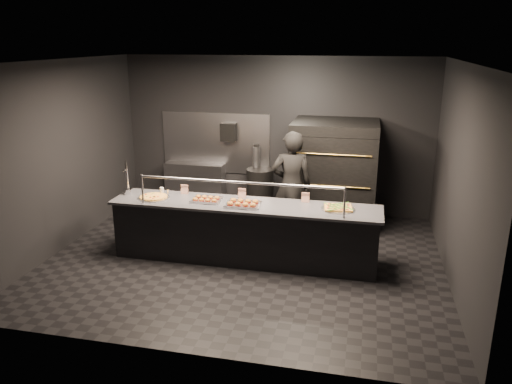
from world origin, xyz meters
The scene contains 15 objects.
room centered at (-0.02, 0.05, 1.50)m, with size 6.04×6.00×3.00m.
service_counter centered at (0.00, 0.00, 0.46)m, with size 4.10×0.78×1.37m.
pizza_oven centered at (1.20, 1.90, 0.97)m, with size 1.50×1.23×1.91m.
prep_shelf centered at (-1.60, 2.32, 0.45)m, with size 1.20×0.35×0.90m, color #99999E.
towel_dispenser centered at (-0.90, 2.39, 1.55)m, with size 0.30×0.20×0.35m, color black.
fire_extinguisher centered at (-0.35, 2.40, 1.06)m, with size 0.14×0.14×0.51m.
beer_tap centered at (-1.93, 0.07, 1.08)m, with size 0.15×0.21×0.57m.
round_pizza centered at (-1.45, -0.03, 0.94)m, with size 0.49×0.49×0.03m.
slider_tray_a centered at (-0.60, -0.01, 0.95)m, with size 0.47×0.36×0.07m.
slider_tray_b centered at (0.00, -0.09, 0.95)m, with size 0.55×0.44×0.08m.
square_pizza centered at (1.40, 0.06, 0.94)m, with size 0.50×0.50×0.05m.
condiment_jar centered at (-1.37, 0.18, 0.97)m, with size 0.17×0.07×0.11m.
tent_cards centered at (-0.09, 0.28, 1.00)m, with size 2.06×0.04×0.15m.
trash_bin centered at (-0.23, 2.22, 0.44)m, with size 0.53×0.53×0.88m, color black.
worker centered at (0.55, 1.05, 0.93)m, with size 0.68×0.45×1.86m, color black.
Camera 1 is at (1.73, -6.92, 3.31)m, focal length 35.00 mm.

